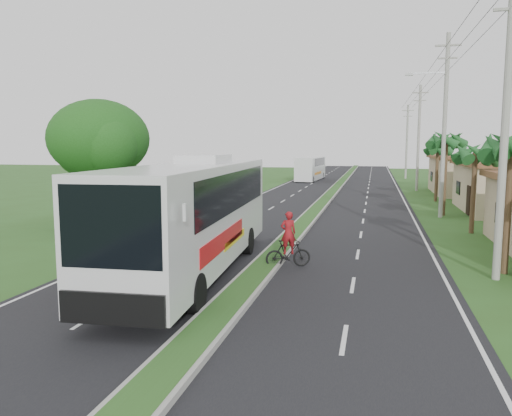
# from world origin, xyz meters

# --- Properties ---
(ground) EXTENTS (180.00, 180.00, 0.00)m
(ground) POSITION_xyz_m (0.00, 0.00, 0.00)
(ground) COLOR #2B4F1D
(ground) RESTS_ON ground
(road_asphalt) EXTENTS (14.00, 160.00, 0.02)m
(road_asphalt) POSITION_xyz_m (0.00, 20.00, 0.01)
(road_asphalt) COLOR black
(road_asphalt) RESTS_ON ground
(median_strip) EXTENTS (1.20, 160.00, 0.18)m
(median_strip) POSITION_xyz_m (0.00, 20.00, 0.10)
(median_strip) COLOR gray
(median_strip) RESTS_ON ground
(lane_edge_left) EXTENTS (0.12, 160.00, 0.01)m
(lane_edge_left) POSITION_xyz_m (-6.70, 20.00, 0.00)
(lane_edge_left) COLOR silver
(lane_edge_left) RESTS_ON ground
(lane_edge_right) EXTENTS (0.12, 160.00, 0.01)m
(lane_edge_right) POSITION_xyz_m (6.70, 20.00, 0.00)
(lane_edge_right) COLOR silver
(lane_edge_right) RESTS_ON ground
(shop_far) EXTENTS (8.60, 11.60, 3.82)m
(shop_far) POSITION_xyz_m (14.00, 36.00, 1.93)
(shop_far) COLOR tan
(shop_far) RESTS_ON ground
(palm_verge_a) EXTENTS (2.40, 2.40, 5.45)m
(palm_verge_a) POSITION_xyz_m (9.00, 3.00, 4.74)
(palm_verge_a) COLOR #473321
(palm_verge_a) RESTS_ON ground
(palm_verge_b) EXTENTS (2.40, 2.40, 5.05)m
(palm_verge_b) POSITION_xyz_m (9.40, 12.00, 4.36)
(palm_verge_b) COLOR #473321
(palm_verge_b) RESTS_ON ground
(palm_verge_c) EXTENTS (2.40, 2.40, 5.85)m
(palm_verge_c) POSITION_xyz_m (8.80, 19.00, 5.12)
(palm_verge_c) COLOR #473321
(palm_verge_c) RESTS_ON ground
(palm_verge_d) EXTENTS (2.40, 2.40, 5.25)m
(palm_verge_d) POSITION_xyz_m (9.30, 28.00, 4.55)
(palm_verge_d) COLOR #473321
(palm_verge_d) RESTS_ON ground
(shade_tree) EXTENTS (6.30, 6.00, 7.54)m
(shade_tree) POSITION_xyz_m (-12.11, 10.02, 5.03)
(shade_tree) COLOR #473321
(shade_tree) RESTS_ON ground
(utility_pole_a) EXTENTS (1.60, 0.28, 11.00)m
(utility_pole_a) POSITION_xyz_m (8.50, 2.00, 5.67)
(utility_pole_a) COLOR gray
(utility_pole_a) RESTS_ON ground
(utility_pole_b) EXTENTS (3.20, 0.28, 12.00)m
(utility_pole_b) POSITION_xyz_m (8.47, 18.00, 6.26)
(utility_pole_b) COLOR gray
(utility_pole_b) RESTS_ON ground
(utility_pole_c) EXTENTS (1.60, 0.28, 11.00)m
(utility_pole_c) POSITION_xyz_m (8.50, 38.00, 5.67)
(utility_pole_c) COLOR gray
(utility_pole_c) RESTS_ON ground
(utility_pole_d) EXTENTS (1.60, 0.28, 10.50)m
(utility_pole_d) POSITION_xyz_m (8.50, 58.00, 5.42)
(utility_pole_d) COLOR gray
(utility_pole_d) RESTS_ON ground
(coach_bus_main) EXTENTS (3.70, 13.90, 4.45)m
(coach_bus_main) POSITION_xyz_m (-2.35, 0.33, 2.44)
(coach_bus_main) COLOR silver
(coach_bus_main) RESTS_ON ground
(coach_bus_far) EXTENTS (2.93, 10.94, 3.16)m
(coach_bus_far) POSITION_xyz_m (-4.42, 51.37, 1.79)
(coach_bus_far) COLOR silver
(coach_bus_far) RESTS_ON ground
(motorcyclist) EXTENTS (1.87, 1.23, 2.25)m
(motorcyclist) POSITION_xyz_m (0.88, 2.00, 0.80)
(motorcyclist) COLOR black
(motorcyclist) RESTS_ON ground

